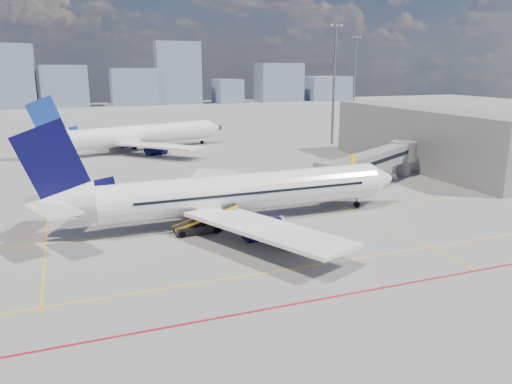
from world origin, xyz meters
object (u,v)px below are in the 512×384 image
at_px(cargo_dolly, 292,237).
at_px(baggage_tug, 321,242).
at_px(main_aircraft, 230,194).
at_px(second_aircraft, 136,136).
at_px(belt_loader, 199,226).
at_px(ramp_worker, 311,246).

bearing_deg(cargo_dolly, baggage_tug, -65.08).
height_order(main_aircraft, baggage_tug, main_aircraft).
bearing_deg(main_aircraft, second_aircraft, 92.76).
xyz_separation_m(second_aircraft, baggage_tug, (7.96, -63.71, -2.41)).
relative_size(main_aircraft, belt_loader, 6.31).
bearing_deg(baggage_tug, ramp_worker, -153.98).
height_order(cargo_dolly, belt_loader, belt_loader).
bearing_deg(main_aircraft, ramp_worker, -72.80).
height_order(baggage_tug, belt_loader, belt_loader).
distance_m(cargo_dolly, belt_loader, 10.09).
height_order(baggage_tug, ramp_worker, ramp_worker).
distance_m(second_aircraft, cargo_dolly, 61.96).
bearing_deg(second_aircraft, ramp_worker, -102.54).
height_order(main_aircraft, second_aircraft, main_aircraft).
xyz_separation_m(belt_loader, ramp_worker, (7.98, -9.64, 0.13)).
relative_size(main_aircraft, second_aircraft, 1.06).
relative_size(baggage_tug, ramp_worker, 1.46).
bearing_deg(second_aircraft, baggage_tug, -101.28).
bearing_deg(cargo_dolly, ramp_worker, -95.38).
distance_m(cargo_dolly, ramp_worker, 2.77).
relative_size(main_aircraft, baggage_tug, 17.28).
bearing_deg(belt_loader, second_aircraft, 87.71).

